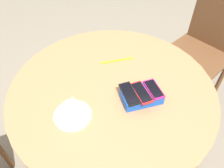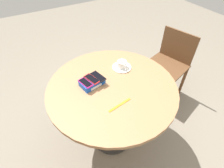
# 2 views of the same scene
# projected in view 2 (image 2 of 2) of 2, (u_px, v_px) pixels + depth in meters

# --- Properties ---
(ground_plane) EXTENTS (8.00, 8.00, 0.00)m
(ground_plane) POSITION_uv_depth(u_px,v_px,m) (112.00, 136.00, 1.90)
(ground_plane) COLOR gray
(round_table) EXTENTS (1.03, 1.03, 0.76)m
(round_table) POSITION_uv_depth(u_px,v_px,m) (112.00, 96.00, 1.46)
(round_table) COLOR #2D2D2D
(round_table) RESTS_ON ground_plane
(phone_box) EXTENTS (0.20, 0.15, 0.05)m
(phone_box) POSITION_uv_depth(u_px,v_px,m) (92.00, 82.00, 1.37)
(phone_box) COLOR blue
(phone_box) RESTS_ON round_table
(phone_magenta) EXTENTS (0.08, 0.13, 0.01)m
(phone_magenta) POSITION_uv_depth(u_px,v_px,m) (85.00, 83.00, 1.33)
(phone_magenta) COLOR #D11975
(phone_magenta) RESTS_ON phone_box
(phone_red) EXTENTS (0.09, 0.15, 0.01)m
(phone_red) POSITION_uv_depth(u_px,v_px,m) (92.00, 79.00, 1.36)
(phone_red) COLOR red
(phone_red) RESTS_ON phone_box
(phone_black) EXTENTS (0.08, 0.15, 0.01)m
(phone_black) POSITION_uv_depth(u_px,v_px,m) (98.00, 76.00, 1.38)
(phone_black) COLOR black
(phone_black) RESTS_ON phone_box
(saucer) EXTENTS (0.17, 0.17, 0.01)m
(saucer) POSITION_uv_depth(u_px,v_px,m) (122.00, 67.00, 1.55)
(saucer) COLOR white
(saucer) RESTS_ON round_table
(coffee_cup) EXTENTS (0.08, 0.11, 0.06)m
(coffee_cup) POSITION_uv_depth(u_px,v_px,m) (122.00, 64.00, 1.52)
(coffee_cup) COLOR white
(coffee_cup) RESTS_ON saucer
(lanyard_strap) EXTENTS (0.19, 0.04, 0.00)m
(lanyard_strap) POSITION_uv_depth(u_px,v_px,m) (120.00, 105.00, 1.24)
(lanyard_strap) COLOR orange
(lanyard_strap) RESTS_ON round_table
(chair_far_side) EXTENTS (0.54, 0.54, 0.82)m
(chair_far_side) POSITION_uv_depth(u_px,v_px,m) (168.00, 64.00, 2.10)
(chair_far_side) COLOR brown
(chair_far_side) RESTS_ON ground_plane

